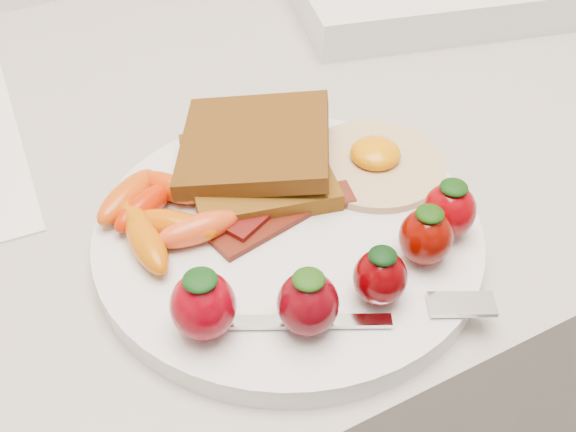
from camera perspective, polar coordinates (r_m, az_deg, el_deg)
name	(u,v)px	position (r m, az deg, el deg)	size (l,w,h in m)	color
counter	(250,410)	(0.96, -3.02, -15.10)	(2.00, 0.60, 0.90)	gray
plate	(288,236)	(0.51, 0.00, -1.58)	(0.27, 0.27, 0.02)	silver
toast_lower	(258,171)	(0.54, -2.41, 3.57)	(0.10, 0.10, 0.01)	#3D260F
toast_upper	(255,143)	(0.54, -2.63, 5.80)	(0.11, 0.11, 0.01)	black
fried_egg	(375,161)	(0.55, 6.87, 4.34)	(0.12, 0.12, 0.02)	beige
bacon_strips	(278,207)	(0.51, -0.77, 0.72)	(0.11, 0.07, 0.01)	#380B09
baby_carrots	(157,216)	(0.50, -10.34, -0.03)	(0.09, 0.11, 0.02)	#BA1D00
strawberries	(347,267)	(0.45, 4.68, -4.01)	(0.22, 0.06, 0.05)	#73000A
fork	(380,314)	(0.45, 7.28, -7.66)	(0.16, 0.08, 0.00)	silver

